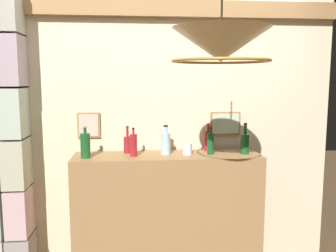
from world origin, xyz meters
name	(u,v)px	position (x,y,z in m)	size (l,w,h in m)	color
panelled_rear_partition	(165,122)	(0.00, 1.10, 1.35)	(3.04, 0.15, 2.56)	beige
stone_pillar	(4,137)	(-1.35, 0.95, 1.26)	(0.40, 0.34, 2.49)	beige
bar_shelf_unit	(167,218)	(0.00, 0.82, 0.55)	(1.56, 0.40, 1.11)	#9E7547
liquor_bottle_tequila	(208,141)	(0.37, 0.97, 1.20)	(0.07, 0.07, 0.24)	maroon
liquor_bottle_sherry	(245,143)	(0.66, 0.81, 1.20)	(0.07, 0.07, 0.26)	#184E22
liquor_bottle_vermouth	(85,145)	(-0.66, 0.77, 1.21)	(0.08, 0.08, 0.26)	#1A5525
liquor_bottle_gin	(166,143)	(-0.01, 0.84, 1.21)	(0.08, 0.08, 0.25)	#ABD0DD
liquor_bottle_scotch	(128,144)	(-0.33, 0.93, 1.19)	(0.07, 0.07, 0.23)	maroon
liquor_bottle_whiskey	(134,145)	(-0.28, 0.79, 1.20)	(0.06, 0.06, 0.24)	maroon
liquor_bottle_amaro	(211,143)	(0.36, 0.81, 1.21)	(0.05, 0.05, 0.25)	#175027
glass_tumbler_rocks	(187,149)	(0.17, 0.82, 1.16)	(0.08, 0.08, 0.10)	silver
pendant_lamp	(221,46)	(0.22, -0.08, 1.92)	(0.56, 0.56, 0.57)	beige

